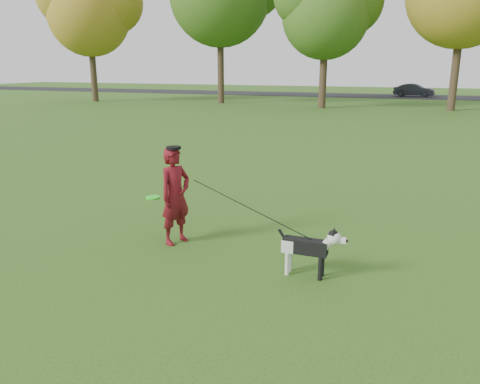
% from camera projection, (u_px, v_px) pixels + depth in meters
% --- Properties ---
extents(ground, '(120.00, 120.00, 0.00)m').
position_uv_depth(ground, '(245.00, 254.00, 7.04)').
color(ground, '#285116').
rests_on(ground, ground).
extents(road, '(120.00, 7.00, 0.02)m').
position_uv_depth(road, '(396.00, 96.00, 43.08)').
color(road, black).
rests_on(road, ground).
extents(man, '(0.54, 0.66, 1.54)m').
position_uv_depth(man, '(175.00, 196.00, 7.30)').
color(man, '#600D13').
rests_on(man, ground).
extents(dog, '(0.94, 0.19, 0.71)m').
position_uv_depth(dog, '(311.00, 246.00, 6.17)').
color(dog, black).
rests_on(dog, ground).
extents(car_mid, '(3.63, 1.73, 1.15)m').
position_uv_depth(car_mid, '(414.00, 90.00, 42.41)').
color(car_mid, black).
rests_on(car_mid, road).
extents(man_held_items, '(2.90, 0.59, 1.07)m').
position_uv_depth(man_held_items, '(252.00, 210.00, 6.59)').
color(man_held_items, '#2AF51E').
rests_on(man_held_items, ground).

